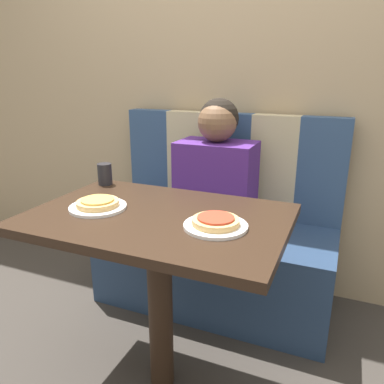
{
  "coord_description": "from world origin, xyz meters",
  "views": [
    {
      "loc": [
        0.62,
        -1.15,
        1.28
      ],
      "look_at": [
        0.0,
        0.33,
        0.76
      ],
      "focal_mm": 35.0,
      "sensor_mm": 36.0,
      "label": 1
    }
  ],
  "objects_px": {
    "pizza_left": "(98,203)",
    "plate_right": "(216,226)",
    "pizza_right": "(216,221)",
    "person": "(217,169)",
    "plate_left": "(98,207)",
    "drinking_cup": "(105,174)"
  },
  "relations": [
    {
      "from": "pizza_left",
      "to": "plate_left",
      "type": "bearing_deg",
      "value": 165.96
    },
    {
      "from": "person",
      "to": "plate_right",
      "type": "xyz_separation_m",
      "value": [
        0.24,
        -0.7,
        -0.01
      ]
    },
    {
      "from": "plate_left",
      "to": "pizza_right",
      "type": "height_order",
      "value": "pizza_right"
    },
    {
      "from": "person",
      "to": "plate_left",
      "type": "distance_m",
      "value": 0.74
    },
    {
      "from": "person",
      "to": "pizza_left",
      "type": "height_order",
      "value": "person"
    },
    {
      "from": "plate_right",
      "to": "pizza_right",
      "type": "distance_m",
      "value": 0.02
    },
    {
      "from": "pizza_left",
      "to": "pizza_right",
      "type": "distance_m",
      "value": 0.48
    },
    {
      "from": "person",
      "to": "drinking_cup",
      "type": "bearing_deg",
      "value": -134.9
    },
    {
      "from": "plate_left",
      "to": "person",
      "type": "bearing_deg",
      "value": 71.02
    },
    {
      "from": "pizza_left",
      "to": "person",
      "type": "bearing_deg",
      "value": 71.02
    },
    {
      "from": "plate_left",
      "to": "pizza_right",
      "type": "distance_m",
      "value": 0.48
    },
    {
      "from": "plate_right",
      "to": "pizza_right",
      "type": "xyz_separation_m",
      "value": [
        -0.0,
        -0.0,
        0.02
      ]
    },
    {
      "from": "pizza_left",
      "to": "drinking_cup",
      "type": "relative_size",
      "value": 1.62
    },
    {
      "from": "pizza_left",
      "to": "plate_right",
      "type": "bearing_deg",
      "value": 0.0
    },
    {
      "from": "drinking_cup",
      "to": "plate_right",
      "type": "bearing_deg",
      "value": -23.92
    },
    {
      "from": "plate_right",
      "to": "pizza_left",
      "type": "xyz_separation_m",
      "value": [
        -0.48,
        -0.0,
        0.02
      ]
    },
    {
      "from": "plate_right",
      "to": "pizza_left",
      "type": "bearing_deg",
      "value": -180.0
    },
    {
      "from": "person",
      "to": "drinking_cup",
      "type": "distance_m",
      "value": 0.58
    },
    {
      "from": "plate_right",
      "to": "pizza_right",
      "type": "relative_size",
      "value": 1.35
    },
    {
      "from": "plate_left",
      "to": "plate_right",
      "type": "height_order",
      "value": "same"
    },
    {
      "from": "plate_left",
      "to": "pizza_right",
      "type": "xyz_separation_m",
      "value": [
        0.48,
        -0.0,
        0.02
      ]
    },
    {
      "from": "plate_right",
      "to": "drinking_cup",
      "type": "height_order",
      "value": "drinking_cup"
    }
  ]
}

